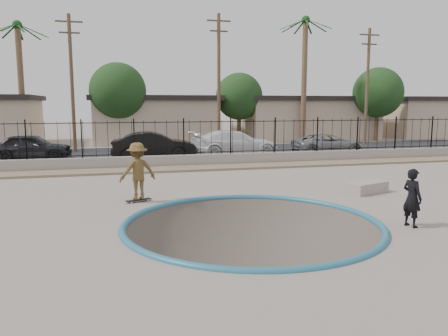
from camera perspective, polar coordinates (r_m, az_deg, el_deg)
name	(u,v)px	position (r m, az deg, el deg)	size (l,w,h in m)	color
ground	(179,182)	(24.54, -5.84, -1.80)	(120.00, 120.00, 2.20)	slate
bowl_pit	(252,224)	(11.91, 3.65, -7.33)	(6.84, 6.84, 1.80)	#494038
coping_ring	(252,224)	(11.91, 3.65, -7.33)	(7.04, 7.04, 0.20)	#27657F
rock_strip	(188,169)	(21.63, -4.76, -0.07)	(42.00, 1.60, 0.11)	#8D7B5C
retaining_wall	(184,161)	(22.67, -5.24, 0.94)	(42.00, 0.45, 0.60)	gray
fence	(184,138)	(22.54, -5.28, 3.97)	(40.00, 0.04, 1.80)	black
street	(168,152)	(29.29, -7.35, 2.03)	(90.00, 8.00, 0.04)	black
house_center	(154,118)	(38.58, -9.18, 6.42)	(10.60, 8.60, 3.90)	tan
house_east	(302,117)	(42.25, 10.21, 6.56)	(12.60, 8.60, 3.90)	tan
house_east_far	(428,116)	(49.73, 25.13, 6.16)	(11.60, 8.60, 3.90)	tan
palm_mid	(19,57)	(36.62, -25.17, 13.04)	(2.30, 2.30, 9.30)	brown
palm_right	(305,53)	(37.53, 10.51, 14.53)	(2.30, 2.30, 10.30)	brown
utility_pole_left	(72,81)	(31.02, -19.26, 10.66)	(1.70, 0.24, 9.00)	#473323
utility_pole_mid	(219,79)	(31.86, -0.68, 11.50)	(1.70, 0.24, 9.50)	#473323
utility_pole_right	(367,85)	(36.61, 18.20, 10.29)	(1.70, 0.24, 9.00)	#473323
street_tree_left	(118,91)	(34.91, -13.70, 9.73)	(4.32, 4.32, 6.36)	#473323
street_tree_mid	(239,96)	(37.42, 1.99, 9.32)	(3.96, 3.96, 5.83)	#473323
street_tree_right	(378,93)	(40.74, 19.47, 9.27)	(4.32, 4.32, 6.36)	#473323
skater	(138,174)	(14.63, -11.21, -0.77)	(1.21, 0.69, 1.87)	brown
skateboard	(138,200)	(14.79, -11.11, -4.11)	(0.89, 0.53, 0.08)	black
videographer	(412,198)	(12.49, 23.36, -3.59)	(0.57, 0.37, 1.56)	black
concrete_ledge	(367,187)	(16.74, 18.17, -2.44)	(1.60, 0.70, 0.40)	gray
car_a	(31,147)	(27.37, -23.85, 2.56)	(1.77, 4.39, 1.50)	black
car_b	(154,146)	(25.51, -9.09, 2.89)	(1.68, 4.81, 1.58)	black
car_c	(235,143)	(26.82, 1.41, 3.26)	(2.22, 5.46, 1.58)	white
car_d	(328,144)	(28.75, 13.48, 3.07)	(2.12, 4.60, 1.28)	gray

